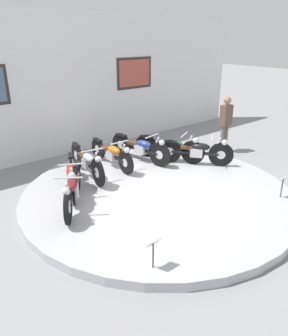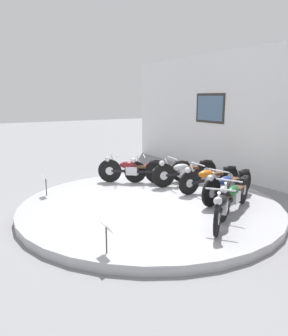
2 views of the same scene
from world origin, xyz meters
name	(u,v)px [view 1 (image 1 of 2)]	position (x,y,z in m)	size (l,w,h in m)	color
ground_plane	(157,197)	(0.00, 0.00, 0.00)	(60.00, 60.00, 0.00)	gray
display_platform	(158,193)	(0.00, 0.00, 0.09)	(6.00, 6.00, 0.18)	#ADADB2
back_wall	(67,86)	(0.00, 4.02, 2.02)	(14.00, 0.22, 4.04)	white
motorcycle_maroon	(73,188)	(-1.82, 0.51, 0.58)	(1.22, 1.68, 0.81)	black
motorcycle_red	(72,175)	(-1.49, 1.17, 0.56)	(0.92, 1.80, 0.79)	black
motorcycle_silver	(87,161)	(-0.83, 1.64, 0.57)	(0.54, 2.01, 0.81)	black
motorcycle_orange	(112,153)	(0.00, 1.80, 0.55)	(0.54, 1.95, 0.78)	black
motorcycle_blue	(141,147)	(0.83, 1.64, 0.57)	(0.59, 1.98, 0.80)	black
motorcycle_green	(170,147)	(1.49, 1.17, 0.57)	(0.94, 1.81, 0.80)	black
motorcycle_black	(197,151)	(1.82, 0.51, 0.56)	(1.29, 1.59, 0.80)	black
info_placard_front_left	(153,247)	(-1.81, -1.94, 0.54)	(0.26, 0.11, 0.51)	#333338
info_placard_front_centre	(283,181)	(1.81, -1.94, 0.54)	(0.26, 0.11, 0.51)	#333338
visitor_standing	(226,121)	(3.65, 1.03, 0.97)	(0.36, 0.23, 1.71)	#6B6051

